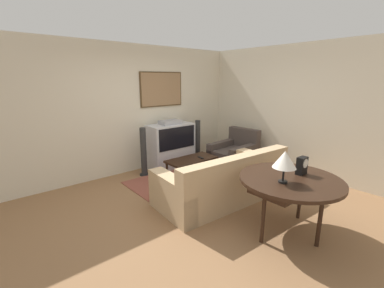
{
  "coord_description": "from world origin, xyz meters",
  "views": [
    {
      "loc": [
        -2.56,
        -2.91,
        2.0
      ],
      "look_at": [
        0.58,
        0.83,
        0.75
      ],
      "focal_mm": 24.0,
      "sensor_mm": 36.0,
      "label": 1
    }
  ],
  "objects_px": {
    "coffee_table": "(191,161)",
    "mantel_clock": "(302,166)",
    "couch": "(223,182)",
    "armchair": "(234,154)",
    "tv": "(171,145)",
    "speaker_tower_left": "(144,153)",
    "speaker_tower_right": "(198,142)",
    "console_table": "(290,183)",
    "table_lamp": "(285,160)"
  },
  "relations": [
    {
      "from": "coffee_table",
      "to": "mantel_clock",
      "type": "height_order",
      "value": "mantel_clock"
    },
    {
      "from": "couch",
      "to": "coffee_table",
      "type": "xyz_separation_m",
      "value": [
        0.16,
        1.03,
        0.09
      ]
    },
    {
      "from": "armchair",
      "to": "coffee_table",
      "type": "bearing_deg",
      "value": -93.32
    },
    {
      "from": "tv",
      "to": "mantel_clock",
      "type": "bearing_deg",
      "value": -92.01
    },
    {
      "from": "tv",
      "to": "mantel_clock",
      "type": "xyz_separation_m",
      "value": [
        -0.11,
        -3.15,
        0.37
      ]
    },
    {
      "from": "armchair",
      "to": "coffee_table",
      "type": "xyz_separation_m",
      "value": [
        -1.32,
        -0.0,
        0.12
      ]
    },
    {
      "from": "mantel_clock",
      "to": "speaker_tower_left",
      "type": "xyz_separation_m",
      "value": [
        -0.64,
        3.07,
        -0.4
      ]
    },
    {
      "from": "coffee_table",
      "to": "speaker_tower_left",
      "type": "xyz_separation_m",
      "value": [
        -0.61,
        0.83,
        0.1
      ]
    },
    {
      "from": "mantel_clock",
      "to": "speaker_tower_right",
      "type": "height_order",
      "value": "speaker_tower_right"
    },
    {
      "from": "speaker_tower_left",
      "to": "speaker_tower_right",
      "type": "height_order",
      "value": "same"
    },
    {
      "from": "coffee_table",
      "to": "mantel_clock",
      "type": "xyz_separation_m",
      "value": [
        0.03,
        -2.25,
        0.49
      ]
    },
    {
      "from": "console_table",
      "to": "armchair",
      "type": "bearing_deg",
      "value": 55.71
    },
    {
      "from": "armchair",
      "to": "console_table",
      "type": "relative_size",
      "value": 0.8
    },
    {
      "from": "speaker_tower_left",
      "to": "armchair",
      "type": "bearing_deg",
      "value": -23.15
    },
    {
      "from": "mantel_clock",
      "to": "armchair",
      "type": "bearing_deg",
      "value": 60.18
    },
    {
      "from": "coffee_table",
      "to": "mantel_clock",
      "type": "relative_size",
      "value": 4.33
    },
    {
      "from": "tv",
      "to": "speaker_tower_left",
      "type": "xyz_separation_m",
      "value": [
        -0.75,
        -0.08,
        -0.03
      ]
    },
    {
      "from": "tv",
      "to": "armchair",
      "type": "xyz_separation_m",
      "value": [
        1.18,
        -0.91,
        -0.24
      ]
    },
    {
      "from": "tv",
      "to": "armchair",
      "type": "distance_m",
      "value": 1.51
    },
    {
      "from": "table_lamp",
      "to": "mantel_clock",
      "type": "distance_m",
      "value": 0.48
    },
    {
      "from": "couch",
      "to": "armchair",
      "type": "height_order",
      "value": "armchair"
    },
    {
      "from": "couch",
      "to": "table_lamp",
      "type": "bearing_deg",
      "value": 81.97
    },
    {
      "from": "speaker_tower_right",
      "to": "armchair",
      "type": "bearing_deg",
      "value": -62.73
    },
    {
      "from": "console_table",
      "to": "speaker_tower_left",
      "type": "height_order",
      "value": "speaker_tower_left"
    },
    {
      "from": "armchair",
      "to": "table_lamp",
      "type": "relative_size",
      "value": 2.58
    },
    {
      "from": "coffee_table",
      "to": "speaker_tower_right",
      "type": "distance_m",
      "value": 1.22
    },
    {
      "from": "table_lamp",
      "to": "mantel_clock",
      "type": "height_order",
      "value": "table_lamp"
    },
    {
      "from": "coffee_table",
      "to": "speaker_tower_left",
      "type": "bearing_deg",
      "value": 126.57
    },
    {
      "from": "tv",
      "to": "mantel_clock",
      "type": "distance_m",
      "value": 3.18
    },
    {
      "from": "couch",
      "to": "mantel_clock",
      "type": "xyz_separation_m",
      "value": [
        0.19,
        -1.22,
        0.58
      ]
    },
    {
      "from": "tv",
      "to": "mantel_clock",
      "type": "height_order",
      "value": "tv"
    },
    {
      "from": "tv",
      "to": "couch",
      "type": "relative_size",
      "value": 0.48
    },
    {
      "from": "tv",
      "to": "speaker_tower_left",
      "type": "distance_m",
      "value": 0.76
    },
    {
      "from": "armchair",
      "to": "coffee_table",
      "type": "relative_size",
      "value": 1.01
    },
    {
      "from": "armchair",
      "to": "table_lamp",
      "type": "distance_m",
      "value": 2.95
    },
    {
      "from": "mantel_clock",
      "to": "console_table",
      "type": "bearing_deg",
      "value": 177.8
    },
    {
      "from": "armchair",
      "to": "mantel_clock",
      "type": "height_order",
      "value": "mantel_clock"
    },
    {
      "from": "couch",
      "to": "speaker_tower_left",
      "type": "xyz_separation_m",
      "value": [
        -0.45,
        1.86,
        0.18
      ]
    },
    {
      "from": "coffee_table",
      "to": "table_lamp",
      "type": "distance_m",
      "value": 2.38
    },
    {
      "from": "tv",
      "to": "coffee_table",
      "type": "xyz_separation_m",
      "value": [
        -0.14,
        -0.91,
        -0.13
      ]
    },
    {
      "from": "couch",
      "to": "console_table",
      "type": "xyz_separation_m",
      "value": [
        -0.05,
        -1.21,
        0.4
      ]
    },
    {
      "from": "speaker_tower_right",
      "to": "console_table",
      "type": "bearing_deg",
      "value": -109.77
    },
    {
      "from": "speaker_tower_left",
      "to": "console_table",
      "type": "bearing_deg",
      "value": -82.5
    },
    {
      "from": "table_lamp",
      "to": "speaker_tower_left",
      "type": "relative_size",
      "value": 0.39
    },
    {
      "from": "couch",
      "to": "mantel_clock",
      "type": "bearing_deg",
      "value": 102.7
    },
    {
      "from": "mantel_clock",
      "to": "tv",
      "type": "bearing_deg",
      "value": 87.99
    },
    {
      "from": "console_table",
      "to": "tv",
      "type": "bearing_deg",
      "value": 83.67
    },
    {
      "from": "console_table",
      "to": "table_lamp",
      "type": "bearing_deg",
      "value": -177.82
    },
    {
      "from": "mantel_clock",
      "to": "coffee_table",
      "type": "bearing_deg",
      "value": 90.68
    },
    {
      "from": "couch",
      "to": "table_lamp",
      "type": "height_order",
      "value": "table_lamp"
    }
  ]
}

